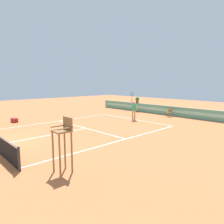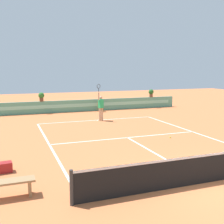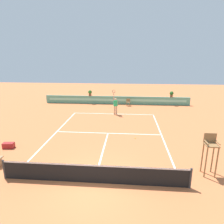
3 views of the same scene
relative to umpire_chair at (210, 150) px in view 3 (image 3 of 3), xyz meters
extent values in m
plane|color=#C66B3D|center=(-5.63, 4.74, -1.34)|extent=(60.00, 60.00, 0.00)
cube|color=white|center=(-5.63, 10.63, -1.34)|extent=(8.22, 0.10, 0.01)
cube|color=white|center=(-5.63, 5.14, -1.34)|extent=(8.22, 0.10, 0.01)
cube|color=white|center=(-5.63, 1.94, -1.34)|extent=(0.10, 6.40, 0.01)
cube|color=white|center=(-9.74, 4.68, -1.34)|extent=(0.10, 11.89, 0.01)
cube|color=white|center=(-1.52, 4.68, -1.34)|extent=(0.10, 11.89, 0.01)
cube|color=white|center=(-5.63, 10.53, -1.34)|extent=(0.10, 0.20, 0.01)
cylinder|color=#333333|center=(-10.04, -1.26, -0.84)|extent=(0.10, 0.10, 1.00)
cylinder|color=#333333|center=(-1.22, -1.26, -0.84)|extent=(0.10, 0.10, 1.00)
cube|color=black|center=(-5.63, -1.26, -0.87)|extent=(8.82, 0.02, 0.95)
cube|color=white|center=(-5.63, -1.26, -0.42)|extent=(8.82, 0.03, 0.06)
cube|color=#599E84|center=(-5.63, 15.13, -0.84)|extent=(18.00, 0.20, 1.00)
cube|color=#87CCB2|center=(-5.63, 15.02, -0.79)|extent=(17.10, 0.01, 0.28)
cylinder|color=olive|center=(-0.25, -0.32, -0.54)|extent=(0.07, 0.07, 1.60)
cylinder|color=olive|center=(0.25, -0.32, -0.54)|extent=(0.07, 0.07, 1.60)
cylinder|color=olive|center=(-0.25, 0.19, -0.54)|extent=(0.07, 0.07, 1.60)
cylinder|color=olive|center=(0.25, 0.19, -0.54)|extent=(0.07, 0.07, 1.60)
cube|color=olive|center=(0.00, -0.06, 0.29)|extent=(0.60, 0.60, 0.06)
cube|color=olive|center=(0.00, 0.21, 0.56)|extent=(0.60, 0.06, 0.48)
cube|color=olive|center=(-0.27, -0.06, 0.44)|extent=(0.06, 0.60, 0.04)
cube|color=olive|center=(0.27, -0.06, 0.44)|extent=(0.06, 0.60, 0.04)
cylinder|color=olive|center=(-4.30, 14.15, -1.12)|extent=(0.05, 0.05, 0.45)
cylinder|color=olive|center=(-3.95, 14.15, -1.12)|extent=(0.05, 0.05, 0.45)
cylinder|color=olive|center=(-4.30, 14.50, -1.12)|extent=(0.05, 0.05, 0.45)
cylinder|color=olive|center=(-3.95, 14.50, -1.12)|extent=(0.05, 0.05, 0.45)
cube|color=olive|center=(-4.13, 14.33, -0.87)|extent=(0.44, 0.44, 0.04)
cube|color=olive|center=(-4.13, 14.53, -0.67)|extent=(0.44, 0.04, 0.36)
cube|color=maroon|center=(-11.84, 1.98, -1.16)|extent=(0.73, 0.43, 0.36)
cylinder|color=tan|center=(-5.31, 10.43, -0.89)|extent=(0.14, 0.14, 0.90)
cylinder|color=tan|center=(-5.49, 10.34, -0.89)|extent=(0.14, 0.14, 0.90)
cube|color=#28B266|center=(-5.40, 10.38, -0.14)|extent=(0.42, 0.35, 0.60)
sphere|color=tan|center=(-5.40, 10.38, 0.29)|extent=(0.22, 0.22, 0.22)
cylinder|color=tan|center=(-5.58, 10.30, 0.41)|extent=(0.09, 0.09, 0.55)
cylinder|color=black|center=(-5.58, 10.30, 0.83)|extent=(0.04, 0.04, 0.24)
torus|color=#262626|center=(-5.58, 10.30, 1.09)|extent=(0.29, 0.16, 0.31)
cylinder|color=tan|center=(-5.20, 10.48, -0.19)|extent=(0.09, 0.09, 0.50)
sphere|color=#CCE033|center=(-3.53, 4.28, -1.31)|extent=(0.07, 0.07, 0.07)
cylinder|color=brown|center=(1.10, 15.13, -0.20)|extent=(0.32, 0.32, 0.28)
sphere|color=#235B23|center=(1.10, 15.13, 0.14)|extent=(0.48, 0.48, 0.48)
cylinder|color=brown|center=(-8.93, 15.13, -0.20)|extent=(0.32, 0.32, 0.28)
sphere|color=#2D6B28|center=(-8.93, 15.13, 0.14)|extent=(0.48, 0.48, 0.48)
camera|label=1|loc=(6.77, -3.84, 2.10)|focal=32.81mm
camera|label=2|loc=(-11.50, -8.32, 2.30)|focal=45.32mm
camera|label=3|loc=(-4.08, -9.42, 4.44)|focal=32.14mm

